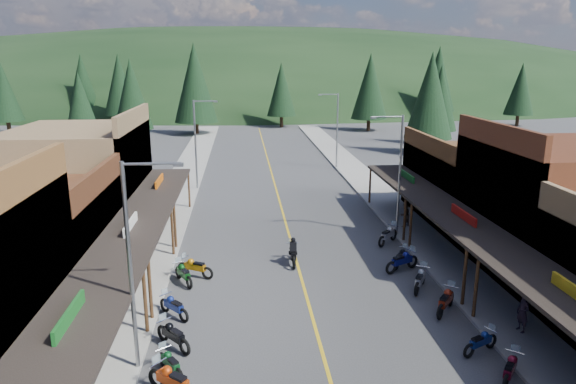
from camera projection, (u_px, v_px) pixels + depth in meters
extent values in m
plane|color=#38383A|center=(305.00, 293.00, 25.77)|extent=(220.00, 220.00, 0.00)
cube|color=gold|center=(277.00, 193.00, 45.06)|extent=(0.15, 90.00, 0.01)
cube|color=gray|center=(177.00, 195.00, 44.28)|extent=(3.40, 94.00, 0.15)
cube|color=gray|center=(374.00, 190.00, 45.81)|extent=(3.40, 94.00, 0.15)
cube|color=brown|center=(19.00, 295.00, 16.24)|extent=(0.30, 10.20, 8.20)
cube|color=black|center=(70.00, 325.00, 16.64)|extent=(3.20, 10.20, 0.18)
cylinder|color=#472D19|center=(145.00, 302.00, 21.49)|extent=(0.16, 0.16, 3.00)
cube|color=#14591E|center=(70.00, 319.00, 16.59)|extent=(0.12, 3.00, 0.70)
cube|color=#3F2111|center=(23.00, 243.00, 25.56)|extent=(8.00, 9.00, 5.00)
cube|color=#3F2111|center=(101.00, 229.00, 25.75)|extent=(0.30, 9.00, 6.20)
cube|color=black|center=(131.00, 230.00, 25.90)|extent=(3.20, 9.00, 0.18)
cylinder|color=#472D19|center=(150.00, 290.00, 22.65)|extent=(0.16, 0.16, 3.00)
cylinder|color=#472D19|center=(172.00, 232.00, 30.17)|extent=(0.16, 0.16, 3.00)
cube|color=silver|center=(131.00, 226.00, 25.85)|extent=(0.12, 3.00, 0.70)
cube|color=brown|center=(79.00, 180.00, 34.57)|extent=(8.00, 10.20, 7.00)
cube|color=brown|center=(137.00, 170.00, 34.76)|extent=(0.30, 10.20, 8.20)
cube|color=black|center=(160.00, 185.00, 35.16)|extent=(3.20, 10.20, 0.18)
cylinder|color=#472D19|center=(175.00, 226.00, 31.33)|extent=(0.16, 0.16, 3.00)
cylinder|color=#472D19|center=(189.00, 190.00, 40.01)|extent=(0.16, 0.16, 3.00)
cube|color=#CC590C|center=(159.00, 183.00, 35.11)|extent=(0.12, 3.00, 0.70)
cylinder|color=#472D19|center=(476.00, 289.00, 22.76)|extent=(0.16, 0.16, 3.00)
cube|color=#562B19|center=(558.00, 209.00, 27.77)|extent=(8.00, 9.00, 7.00)
cube|color=#562B19|center=(491.00, 200.00, 27.29)|extent=(0.30, 9.00, 8.20)
cube|color=black|center=(463.00, 221.00, 27.43)|extent=(3.20, 9.00, 0.18)
cylinder|color=#472D19|center=(464.00, 277.00, 23.91)|extent=(0.16, 0.16, 3.00)
cylinder|color=#472D19|center=(411.00, 226.00, 31.44)|extent=(0.16, 0.16, 3.00)
cube|color=#B2140F|center=(463.00, 217.00, 27.38)|extent=(0.12, 3.00, 0.70)
cube|color=#4C2D16|center=(477.00, 185.00, 37.28)|extent=(8.00, 10.20, 5.00)
cube|color=#4C2D16|center=(427.00, 179.00, 36.80)|extent=(0.30, 10.20, 6.20)
cube|color=black|center=(407.00, 180.00, 36.69)|extent=(3.20, 10.20, 0.18)
cylinder|color=#472D19|center=(405.00, 220.00, 32.59)|extent=(0.16, 0.16, 3.00)
cylinder|color=#472D19|center=(370.00, 186.00, 41.27)|extent=(0.16, 0.16, 3.00)
cube|color=#14591E|center=(407.00, 178.00, 36.64)|extent=(0.12, 3.00, 0.70)
cylinder|color=gray|center=(130.00, 271.00, 18.37)|extent=(0.16, 0.16, 8.00)
cylinder|color=gray|center=(152.00, 164.00, 17.49)|extent=(2.00, 0.10, 0.10)
cube|color=gray|center=(178.00, 165.00, 17.58)|extent=(0.35, 0.18, 0.12)
cylinder|color=gray|center=(196.00, 146.00, 45.37)|extent=(0.16, 0.16, 8.00)
cylinder|color=gray|center=(205.00, 101.00, 44.49)|extent=(2.00, 0.10, 0.10)
cube|color=gray|center=(216.00, 102.00, 44.58)|extent=(0.35, 0.18, 0.12)
cylinder|color=gray|center=(400.00, 177.00, 33.12)|extent=(0.16, 0.16, 8.00)
cylinder|color=gray|center=(387.00, 117.00, 32.06)|extent=(2.00, 0.10, 0.10)
cube|color=gray|center=(373.00, 118.00, 32.00)|extent=(0.35, 0.18, 0.12)
cylinder|color=gray|center=(337.00, 132.00, 54.34)|extent=(0.16, 0.16, 8.00)
cylinder|color=gray|center=(329.00, 94.00, 53.28)|extent=(2.00, 0.10, 0.10)
cube|color=gray|center=(320.00, 95.00, 53.22)|extent=(0.35, 0.18, 0.12)
ellipsoid|color=black|center=(251.00, 99.00, 155.99)|extent=(310.00, 140.00, 60.00)
cylinder|color=black|center=(9.00, 127.00, 81.81)|extent=(0.60, 0.60, 2.00)
cone|color=black|center=(4.00, 92.00, 80.44)|extent=(5.04, 5.04, 9.00)
cylinder|color=black|center=(123.00, 120.00, 90.93)|extent=(0.60, 0.60, 2.00)
cone|color=black|center=(120.00, 85.00, 89.38)|extent=(5.88, 5.88, 10.50)
cylinder|color=black|center=(197.00, 128.00, 80.59)|extent=(0.60, 0.60, 2.00)
cone|color=black|center=(195.00, 83.00, 78.85)|extent=(6.72, 6.72, 12.00)
cylinder|color=black|center=(281.00, 121.00, 89.54)|extent=(0.60, 0.60, 2.00)
cone|color=black|center=(281.00, 89.00, 88.17)|extent=(5.04, 5.04, 9.00)
cylinder|color=black|center=(368.00, 125.00, 84.98)|extent=(0.60, 0.60, 2.00)
cone|color=black|center=(370.00, 86.00, 83.43)|extent=(5.88, 5.88, 10.50)
cylinder|color=black|center=(435.00, 116.00, 97.96)|extent=(0.60, 0.60, 2.00)
cone|color=black|center=(438.00, 79.00, 96.22)|extent=(6.72, 6.72, 12.00)
cylinder|color=black|center=(517.00, 120.00, 91.30)|extent=(0.60, 0.60, 2.00)
cone|color=black|center=(521.00, 89.00, 89.93)|extent=(5.04, 5.04, 9.00)
cylinder|color=black|center=(86.00, 117.00, 96.02)|extent=(0.60, 0.60, 2.00)
cone|color=black|center=(83.00, 83.00, 94.46)|extent=(5.88, 5.88, 10.50)
cylinder|color=black|center=(85.00, 148.00, 62.17)|extent=(0.60, 0.60, 2.00)
cone|color=black|center=(81.00, 107.00, 60.93)|extent=(4.48, 4.48, 8.00)
cylinder|color=black|center=(437.00, 137.00, 71.04)|extent=(0.60, 0.60, 2.00)
cone|color=black|center=(440.00, 98.00, 69.70)|extent=(4.93, 4.93, 8.80)
cylinder|color=black|center=(135.00, 136.00, 72.17)|extent=(0.60, 0.60, 2.00)
cone|color=black|center=(132.00, 94.00, 70.73)|extent=(5.38, 5.38, 9.60)
cylinder|color=black|center=(427.00, 146.00, 63.94)|extent=(0.60, 0.60, 2.00)
cone|color=black|center=(430.00, 95.00, 62.40)|extent=(5.82, 5.82, 10.40)
imported|color=black|center=(523.00, 312.00, 21.60)|extent=(0.52, 0.69, 1.74)
imported|color=#4E3E31|center=(405.00, 215.00, 35.34)|extent=(0.94, 0.84, 1.67)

